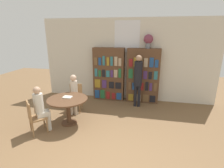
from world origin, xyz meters
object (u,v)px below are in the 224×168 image
(bookshelf_left, at_px, (109,74))
(chair_near_camera, at_px, (34,116))
(librarian_standing, at_px, (138,76))
(reading_table, at_px, (68,103))
(chair_left_side, at_px, (76,96))
(seated_reader_left, at_px, (74,92))
(seated_reader_right, at_px, (41,107))
(flower_vase, at_px, (148,40))
(bookshelf_right, at_px, (143,76))

(bookshelf_left, bearing_deg, chair_near_camera, -115.45)
(chair_near_camera, distance_m, librarian_standing, 3.36)
(reading_table, relative_size, chair_left_side, 1.26)
(seated_reader_left, distance_m, seated_reader_right, 1.26)
(bookshelf_left, height_order, seated_reader_right, bookshelf_left)
(librarian_standing, bearing_deg, flower_vase, 62.26)
(chair_near_camera, xyz_separation_m, chair_left_side, (0.47, 1.52, 0.00))
(reading_table, relative_size, chair_near_camera, 1.26)
(reading_table, xyz_separation_m, librarian_standing, (1.81, 1.60, 0.48))
(bookshelf_left, bearing_deg, seated_reader_left, -119.83)
(seated_reader_left, height_order, librarian_standing, librarian_standing)
(reading_table, distance_m, seated_reader_left, 0.71)
(reading_table, height_order, librarian_standing, librarian_standing)
(chair_near_camera, distance_m, chair_left_side, 1.59)
(reading_table, distance_m, chair_near_camera, 0.90)
(bookshelf_left, bearing_deg, seated_reader_right, -114.28)
(bookshelf_left, bearing_deg, librarian_standing, -24.02)
(chair_left_side, bearing_deg, reading_table, 90.00)
(bookshelf_left, distance_m, seated_reader_left, 1.65)
(flower_vase, relative_size, chair_near_camera, 0.53)
(bookshelf_left, relative_size, seated_reader_right, 1.60)
(chair_left_side, xyz_separation_m, librarian_standing, (1.96, 0.72, 0.60))
(bookshelf_right, relative_size, chair_left_side, 2.24)
(flower_vase, bearing_deg, chair_near_camera, -134.45)
(reading_table, relative_size, seated_reader_left, 0.89)
(chair_left_side, distance_m, seated_reader_left, 0.28)
(flower_vase, bearing_deg, seated_reader_left, -147.27)
(bookshelf_right, height_order, flower_vase, flower_vase)
(chair_near_camera, relative_size, seated_reader_left, 0.71)
(reading_table, distance_m, librarian_standing, 2.46)
(flower_vase, distance_m, chair_left_side, 3.10)
(reading_table, distance_m, seated_reader_right, 0.71)
(bookshelf_left, height_order, seated_reader_left, bookshelf_left)
(flower_vase, distance_m, chair_near_camera, 4.24)
(chair_near_camera, bearing_deg, seated_reader_left, 113.61)
(bookshelf_right, xyz_separation_m, reading_table, (-1.96, -2.10, -0.37))
(chair_left_side, relative_size, librarian_standing, 0.49)
(reading_table, xyz_separation_m, seated_reader_left, (-0.12, 0.70, 0.08))
(bookshelf_left, relative_size, seated_reader_left, 1.58)
(bookshelf_right, bearing_deg, seated_reader_left, -145.89)
(bookshelf_left, bearing_deg, reading_table, -108.05)
(seated_reader_right, bearing_deg, librarian_standing, 86.61)
(reading_table, xyz_separation_m, chair_near_camera, (-0.62, -0.64, -0.13))
(chair_near_camera, relative_size, chair_left_side, 1.00)
(bookshelf_right, bearing_deg, chair_left_side, -149.87)
(seated_reader_left, bearing_deg, seated_reader_right, 62.96)
(chair_near_camera, height_order, librarian_standing, librarian_standing)
(bookshelf_right, distance_m, seated_reader_right, 3.59)
(chair_left_side, height_order, librarian_standing, librarian_standing)
(bookshelf_left, relative_size, chair_left_side, 2.24)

